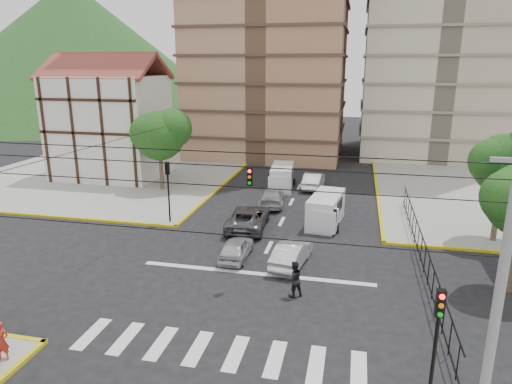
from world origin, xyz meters
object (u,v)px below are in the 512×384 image
(van_right_lane, at_px, (326,211))
(pedestrian_crosswalk, at_px, (294,279))
(pedestrian_sw_corner, at_px, (1,341))
(traffic_light_nw, at_px, (168,182))
(traffic_light_se, at_px, (437,332))
(van_left_lane, at_px, (282,178))
(car_silver_front_left, at_px, (236,248))
(car_white_front_right, at_px, (291,254))

(van_right_lane, xyz_separation_m, pedestrian_crosswalk, (-0.77, -10.76, -0.13))
(van_right_lane, height_order, pedestrian_sw_corner, van_right_lane)
(traffic_light_nw, xyz_separation_m, van_right_lane, (10.96, 2.10, -2.06))
(traffic_light_se, height_order, van_left_lane, traffic_light_se)
(traffic_light_se, xyz_separation_m, pedestrian_sw_corner, (-15.60, -0.69, -2.16))
(traffic_light_nw, relative_size, car_silver_front_left, 1.17)
(van_left_lane, relative_size, car_white_front_right, 1.18)
(pedestrian_crosswalk, bearing_deg, traffic_light_se, 94.93)
(car_silver_front_left, relative_size, pedestrian_crosswalk, 2.03)
(car_white_front_right, bearing_deg, van_right_lane, -92.50)
(car_silver_front_left, xyz_separation_m, pedestrian_sw_corner, (-6.24, -11.46, 0.31))
(car_silver_front_left, height_order, pedestrian_crosswalk, pedestrian_crosswalk)
(car_silver_front_left, bearing_deg, pedestrian_crosswalk, 135.41)
(van_left_lane, height_order, car_white_front_right, van_left_lane)
(van_left_lane, distance_m, car_white_front_right, 16.33)
(traffic_light_nw, bearing_deg, pedestrian_sw_corner, -90.00)
(van_right_lane, bearing_deg, van_left_lane, 125.44)
(traffic_light_se, height_order, car_silver_front_left, traffic_light_se)
(car_silver_front_left, distance_m, pedestrian_sw_corner, 13.05)
(traffic_light_nw, height_order, van_right_lane, traffic_light_nw)
(traffic_light_nw, distance_m, van_left_lane, 12.81)
(traffic_light_se, height_order, car_white_front_right, traffic_light_se)
(car_white_front_right, bearing_deg, pedestrian_sw_corner, 58.11)
(van_left_lane, bearing_deg, car_white_front_right, -83.75)
(traffic_light_se, xyz_separation_m, van_right_lane, (-4.64, 17.70, -2.06))
(van_left_lane, height_order, car_silver_front_left, van_left_lane)
(van_right_lane, distance_m, car_white_front_right, 7.31)
(traffic_light_se, distance_m, car_white_front_right, 12.38)
(pedestrian_sw_corner, bearing_deg, car_white_front_right, 31.20)
(car_silver_front_left, bearing_deg, pedestrian_sw_corner, 60.93)
(van_right_lane, bearing_deg, traffic_light_se, -67.50)
(van_left_lane, xyz_separation_m, car_white_front_right, (3.23, -16.01, -0.36))
(pedestrian_crosswalk, bearing_deg, pedestrian_sw_corner, 3.85)
(van_left_lane, xyz_separation_m, pedestrian_sw_corner, (-6.33, -27.24, -0.10))
(car_silver_front_left, bearing_deg, van_left_lane, -90.84)
(van_right_lane, height_order, car_silver_front_left, van_right_lane)
(van_left_lane, xyz_separation_m, car_silver_front_left, (-0.09, -15.77, -0.41))
(traffic_light_se, height_order, van_right_lane, traffic_light_se)
(van_right_lane, relative_size, pedestrian_crosswalk, 2.72)
(traffic_light_nw, distance_m, pedestrian_sw_corner, 16.43)
(van_right_lane, relative_size, car_silver_front_left, 1.34)
(traffic_light_nw, height_order, pedestrian_crosswalk, traffic_light_nw)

